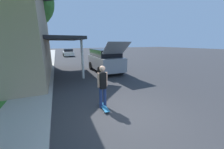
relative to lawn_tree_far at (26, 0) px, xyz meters
The scene contains 7 objects.
ground_plane 13.72m from the lawn_tree_far, 68.65° to the right, with size 120.00×120.00×0.00m, color #333335.
sidewalk 8.30m from the lawn_tree_far, 81.18° to the right, with size 1.80×80.00×0.10m.
lawn_tree_far is the anchor object (origin of this frame).
suv_parked 9.11m from the lawn_tree_far, 35.76° to the right, with size 2.13×5.21×2.65m.
car_down_street 13.42m from the lawn_tree_far, 69.76° to the left, with size 1.93×4.21×1.40m.
skateboarder 12.30m from the lawn_tree_far, 70.71° to the right, with size 0.41×0.23×1.73m.
skateboard 12.85m from the lawn_tree_far, 71.06° to the right, with size 0.20×0.78×0.10m.
Camera 1 is at (-2.29, -3.49, 2.57)m, focal length 20.00 mm.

